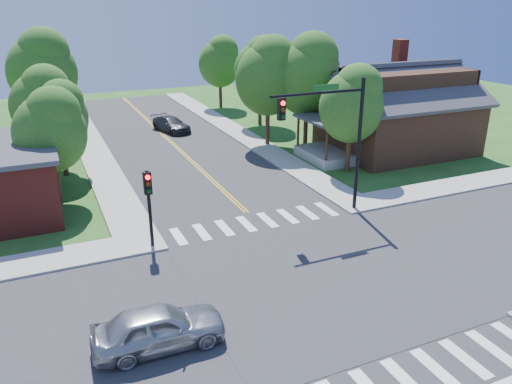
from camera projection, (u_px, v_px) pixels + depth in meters
name	position (u px, v px, depth m)	size (l,w,h in m)	color
ground	(318.00, 279.00, 20.64)	(100.00, 100.00, 0.00)	#27561A
road_ns	(318.00, 279.00, 20.63)	(10.00, 90.00, 0.04)	#2D2D30
road_ew	(318.00, 279.00, 20.63)	(90.00, 10.00, 0.04)	#2D2D30
intersection_patch	(318.00, 279.00, 20.64)	(10.20, 10.20, 0.06)	#2D2D30
sidewalk_ne	(388.00, 143.00, 40.10)	(40.00, 40.00, 0.14)	#9E9B93
crosswalk_north	(257.00, 222.00, 25.91)	(8.85, 2.00, 0.01)	white
crosswalk_south	(421.00, 374.00, 15.33)	(8.85, 2.00, 0.01)	white
centerline	(318.00, 278.00, 20.62)	(0.30, 90.00, 0.01)	gold
signal_mast_ne	(333.00, 127.00, 25.15)	(5.30, 0.42, 7.20)	black
signal_pole_nw	(149.00, 195.00, 22.32)	(0.34, 0.42, 3.80)	black
house_ne	(397.00, 107.00, 37.31)	(13.05, 8.80, 7.11)	#362013
tree_e_a	(353.00, 102.00, 32.03)	(4.22, 4.01, 7.17)	#382314
tree_e_b	(309.00, 72.00, 37.37)	(5.17, 4.91, 8.78)	#382314
tree_e_c	(261.00, 67.00, 44.48)	(4.72, 4.48, 8.02)	#382314
tree_e_d	(221.00, 60.00, 52.20)	(4.44, 4.22, 7.56)	#382314
tree_w_a	(51.00, 128.00, 27.02)	(3.90, 3.70, 6.63)	#382314
tree_w_b	(44.00, 102.00, 32.42)	(4.16, 3.96, 7.08)	#382314
tree_w_c	(43.00, 67.00, 38.95)	(5.30, 5.04, 9.01)	#382314
tree_w_d	(35.00, 72.00, 47.45)	(3.96, 3.77, 6.74)	#382314
tree_house	(269.00, 74.00, 37.79)	(5.01, 4.76, 8.52)	#382314
tree_bldg	(59.00, 114.00, 31.48)	(3.71, 3.52, 6.30)	#382314
car_silver	(159.00, 328.00, 16.36)	(4.41, 1.90, 1.48)	#A8AAAF
car_dgrey	(171.00, 125.00, 43.65)	(2.99, 4.72, 1.27)	#2E3034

